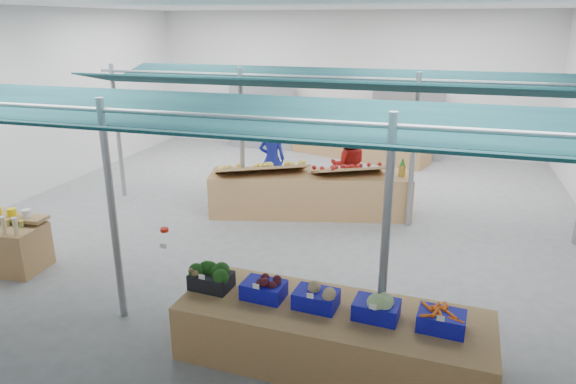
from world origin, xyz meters
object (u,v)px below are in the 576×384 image
at_px(veg_counter, 332,336).
at_px(crate_stack, 469,341).
at_px(vendor_right, 348,165).
at_px(fruit_counter, 310,194).
at_px(vendor_left, 272,159).

height_order(veg_counter, crate_stack, veg_counter).
bearing_deg(veg_counter, vendor_right, 101.02).
distance_m(veg_counter, fruit_counter, 4.97).
xyz_separation_m(veg_counter, fruit_counter, (-1.50, 4.74, 0.09)).
xyz_separation_m(fruit_counter, vendor_right, (0.60, 1.10, 0.38)).
bearing_deg(vendor_right, vendor_left, -14.25).
xyz_separation_m(fruit_counter, crate_stack, (3.06, -4.30, -0.14)).
bearing_deg(vendor_right, crate_stack, 100.24).
bearing_deg(crate_stack, vendor_left, 128.27).
bearing_deg(vendor_right, veg_counter, 84.55).
xyz_separation_m(crate_stack, vendor_left, (-4.26, 5.40, 0.53)).
bearing_deg(crate_stack, vendor_right, 114.49).
height_order(fruit_counter, vendor_left, vendor_left).
bearing_deg(veg_counter, vendor_left, 117.07).
distance_m(fruit_counter, vendor_left, 1.67).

